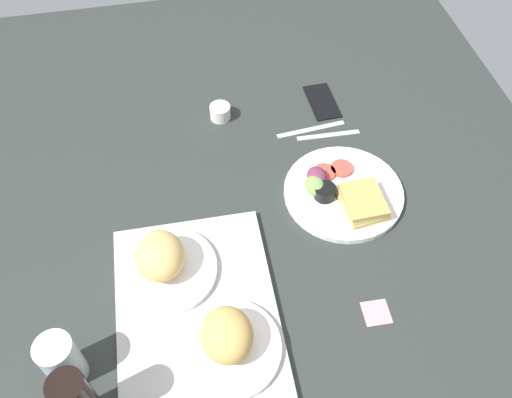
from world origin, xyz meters
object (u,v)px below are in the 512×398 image
knife (311,129)px  sticky_note (376,313)px  serving_tray (197,310)px  bread_plate_near (227,340)px  fork (328,135)px  cell_phone (322,101)px  drinking_glass (62,360)px  plate_with_salad (343,192)px  bread_plate_far (163,261)px  espresso_cup (220,112)px

knife → sticky_note: knife is taller
serving_tray → bread_plate_near: bearing=-152.1°
fork → cell_phone: cell_phone is taller
drinking_glass → plate_with_salad: bearing=-64.1°
plate_with_salad → knife: plate_with_salad is taller
sticky_note → serving_tray: bearing=78.5°
plate_with_salad → cell_phone: (33.59, -4.26, -1.29)cm
bread_plate_near → fork: bread_plate_near is taller
bread_plate_near → cell_phone: bread_plate_near is taller
serving_tray → fork: (44.12, -41.10, -0.55)cm
bread_plate_near → fork: 64.82cm
bread_plate_far → knife: bread_plate_far is taller
bread_plate_far → bread_plate_near: bearing=-152.1°
espresso_cup → knife: 25.10cm
plate_with_salad → sticky_note: (-30.92, 1.94, -1.63)cm
plate_with_salad → drinking_glass: bearing=115.9°
espresso_cup → cell_phone: size_ratio=0.39×
bread_plate_near → fork: size_ratio=1.24×
serving_tray → fork: 60.30cm
fork → knife: same height
bread_plate_near → plate_with_salad: (32.98, -33.65, -3.43)cm
bread_plate_near → sticky_note: bread_plate_near is taller
cell_phone → sticky_note: size_ratio=2.57×
bread_plate_near → knife: bread_plate_near is taller
fork → sticky_note: size_ratio=3.04×
cell_phone → sticky_note: bearing=172.6°
drinking_glass → serving_tray: bearing=-73.1°
serving_tray → knife: serving_tray is taller
fork → bread_plate_near: bearing=58.1°
drinking_glass → sticky_note: drinking_glass is taller
fork → knife: 5.00cm
espresso_cup → cell_phone: 29.07cm
plate_with_salad → fork: (20.66, -2.41, -1.44)cm
bread_plate_far → fork: bearing=-54.2°
serving_tray → sticky_note: 37.51cm
bread_plate_far → sticky_note: size_ratio=3.87×
serving_tray → sticky_note: bearing=-101.5°
bread_plate_near → drinking_glass: bearing=87.0°
sticky_note → bread_plate_far: bearing=67.0°
espresso_cup → drinking_glass: bearing=148.3°
serving_tray → drinking_glass: size_ratio=3.55×
serving_tray → cell_phone: 71.42cm
plate_with_salad → fork: 20.85cm
plate_with_salad → drinking_glass: size_ratio=2.29×
plate_with_salad → sticky_note: 31.03cm
serving_tray → espresso_cup: size_ratio=8.04×
bread_plate_far → plate_with_salad: (12.99, -44.22, -3.54)cm
drinking_glass → knife: drinking_glass is taller
sticky_note → knife: bearing=-0.4°
serving_tray → bread_plate_far: size_ratio=2.08×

